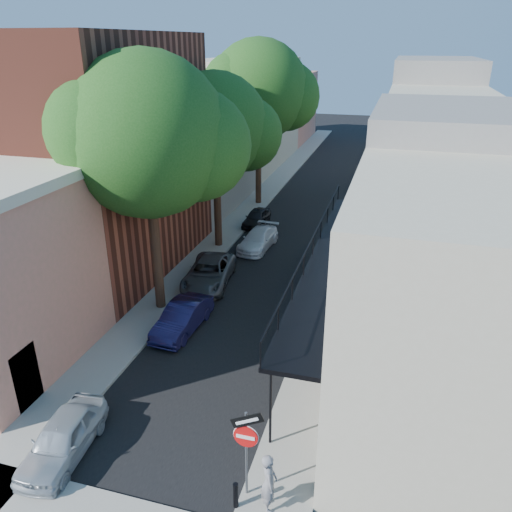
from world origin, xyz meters
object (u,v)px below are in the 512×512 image
Objects in this scene: oak_far at (266,92)px; pedestrian at (269,482)px; sign_post at (246,440)px; bollard at (236,495)px; oak_mid at (223,129)px; oak_near at (159,139)px; parked_car_b at (182,318)px; parked_car_e at (257,218)px; parked_car_c at (209,273)px; parked_car_d at (258,239)px; parked_car_a at (63,438)px.

pedestrian is (7.20, -26.54, -7.25)m from oak_far.
sign_post reaches higher than pedestrian.
bollard is 0.08× the size of oak_mid.
sign_post is 27.80m from oak_far.
bollard is at bearing -56.88° from oak_near.
bollard is at bearing -70.10° from oak_mid.
parked_car_e is (-0.59, 13.79, -0.07)m from parked_car_b.
parked_car_b is at bearing -90.79° from parked_car_c.
parked_car_c is (-0.50, 4.51, 0.02)m from parked_car_b.
oak_mid is 2.20× the size of parked_car_c.
oak_near is 2.90× the size of parked_car_d.
parked_car_b reaches higher than parked_car_a.
parked_car_d is at bearing 80.33° from parked_car_a.
bollard is 0.21× the size of parked_car_b.
oak_mid is at bearing -99.11° from parked_car_e.
parked_car_c is (0.91, -5.25, -6.41)m from oak_mid.
oak_near is at bearing 125.09° from sign_post.
pedestrian reaches higher than bollard.
bollard is at bearing -71.13° from parked_car_d.
pedestrian reaches higher than parked_car_d.
parked_car_a is (0.77, -9.31, -7.26)m from oak_near.
oak_mid is 11.77m from parked_car_b.
bollard is 13.64m from parked_car_c.
parked_car_e is at bearing -2.87° from pedestrian.
oak_mid reaches higher than parked_car_d.
oak_mid is at bearing 86.98° from parked_car_a.
oak_far is at bearing 85.91° from parked_car_a.
oak_mid is 18.46m from parked_car_a.
sign_post is 0.79× the size of parked_car_b.
bollard is at bearing 85.41° from pedestrian.
oak_far is at bearing 86.24° from parked_car_c.
oak_mid is at bearing 101.89° from parked_car_b.
bollard is 28.58m from oak_far.
oak_near is 3.14× the size of parked_car_a.
parked_car_d is at bearing -77.63° from oak_far.
oak_mid is at bearing -90.41° from oak_far.
parked_car_c reaches higher than parked_car_b.
parked_car_c is 1.42× the size of parked_car_e.
parked_car_c is at bearing 7.88° from pedestrian.
sign_post is 19.14m from oak_mid.
parked_car_a is 6.46m from pedestrian.
parked_car_c is at bearing -80.18° from oak_mid.
parked_car_c is 13.81m from pedestrian.
parked_car_b is 0.82× the size of parked_car_c.
pedestrian is (7.21, -9.53, -6.87)m from oak_near.
parked_car_b reaches higher than parked_car_e.
parked_car_d is 4.08m from parked_car_e.
parked_car_e is (-0.09, 9.28, -0.09)m from parked_car_c.
parked_car_d is 18.40m from pedestrian.
parked_car_d is (2.02, 0.13, -6.48)m from oak_mid.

